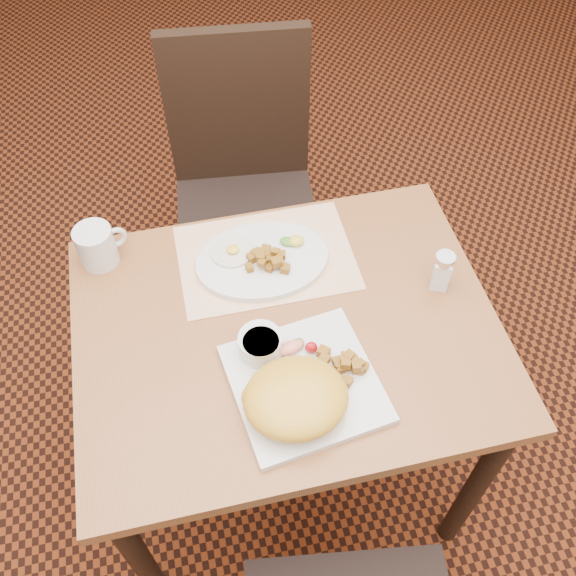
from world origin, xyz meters
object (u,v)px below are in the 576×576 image
Objects in this scene: table at (287,354)px; coffee_mug at (97,246)px; plate_square at (305,383)px; plate_oval at (262,260)px; chair_far at (244,180)px; salt_shaker at (442,270)px.

table is 7.82× the size of coffee_mug.
plate_square is 2.43× the size of coffee_mug.
coffee_mug is at bearing 143.38° from table.
table is at bearing 90.97° from plate_square.
coffee_mug reaches higher than plate_oval.
chair_far is 0.55m from plate_oval.
plate_oval is at bearing 94.82° from table.
chair_far is 0.63m from coffee_mug.
plate_oval is at bearing 91.59° from chair_far.
salt_shaker is at bearing 5.54° from table.
plate_oval is 3.05× the size of salt_shaker.
table is 3.21× the size of plate_square.
table is 0.39m from salt_shaker.
chair_far is (0.02, 0.69, -0.10)m from table.
plate_square is at bearing 94.57° from chair_far.
coffee_mug is (-0.36, 0.09, 0.04)m from plate_oval.
table is at bearing 94.06° from chair_far.
plate_square is 0.57m from coffee_mug.
plate_oval is (-0.04, -0.51, 0.22)m from chair_far.
chair_far reaches higher than plate_oval.
salt_shaker is at bearing 27.11° from plate_square.
salt_shaker reaches higher than plate_square.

